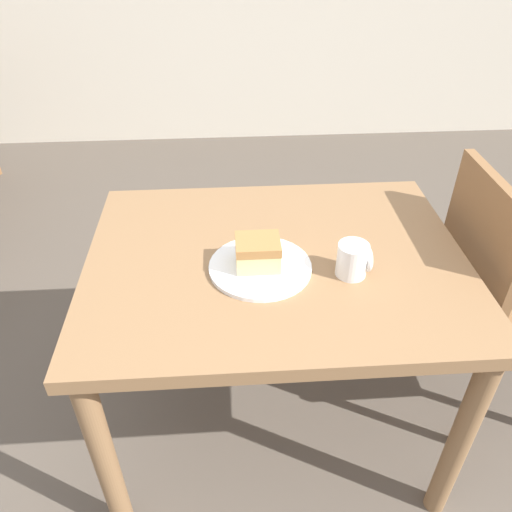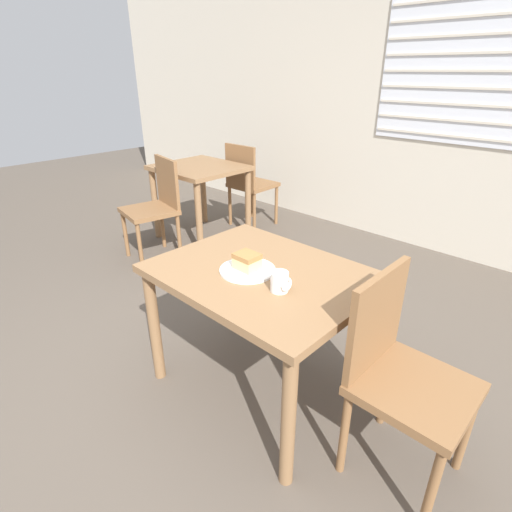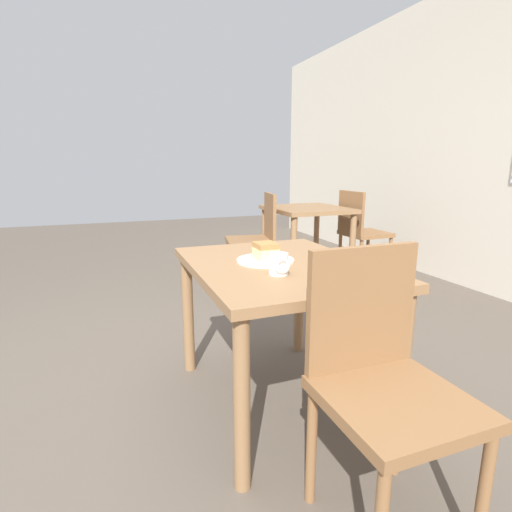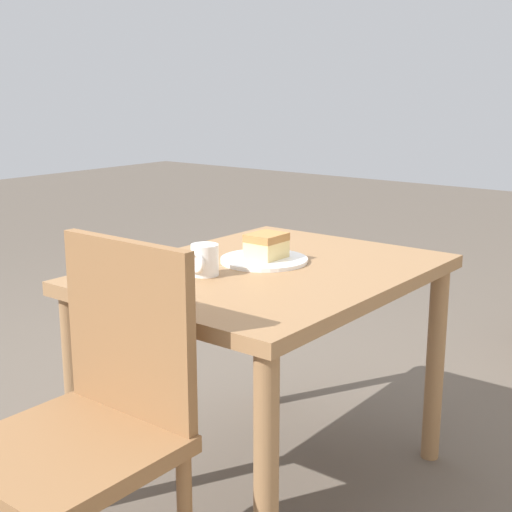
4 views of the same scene
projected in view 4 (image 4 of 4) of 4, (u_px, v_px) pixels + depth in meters
name	position (u px, v px, depth m)	size (l,w,h in m)	color
ground_plane	(163.00, 428.00, 2.65)	(14.00, 14.00, 0.00)	brown
dining_table_near	(268.00, 300.00, 2.16)	(1.03, 0.80, 0.71)	olive
chair_near_window	(90.00, 422.00, 1.61)	(0.42, 0.42, 0.90)	brown
plate	(264.00, 260.00, 2.20)	(0.27, 0.27, 0.01)	white
cake_slice	(266.00, 246.00, 2.19)	(0.11, 0.10, 0.08)	#E0C67F
coffee_mug	(204.00, 260.00, 2.03)	(0.09, 0.08, 0.09)	white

